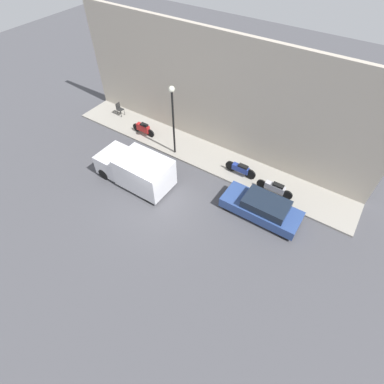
% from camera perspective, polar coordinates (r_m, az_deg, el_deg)
% --- Properties ---
extents(ground_plane, '(60.00, 60.00, 0.00)m').
position_cam_1_polar(ground_plane, '(16.63, -6.95, -1.75)').
color(ground_plane, '#47474C').
extents(sidewalk, '(2.49, 19.31, 0.12)m').
position_cam_1_polar(sidewalk, '(19.31, 1.84, 7.28)').
color(sidewalk, gray).
rests_on(sidewalk, ground_plane).
extents(building_facade, '(0.30, 19.31, 7.10)m').
position_cam_1_polar(building_facade, '(18.31, 4.57, 18.02)').
color(building_facade, '#B2A899').
rests_on(building_facade, ground_plane).
extents(parked_car, '(1.62, 4.11, 1.21)m').
position_cam_1_polar(parked_car, '(15.86, 13.22, -2.93)').
color(parked_car, '#2D4784').
rests_on(parked_car, ground_plane).
extents(delivery_van, '(2.02, 4.49, 1.87)m').
position_cam_1_polar(delivery_van, '(17.23, -10.74, 4.35)').
color(delivery_van, silver).
rests_on(delivery_van, ground_plane).
extents(motorcycle_red, '(0.30, 1.79, 0.83)m').
position_cam_1_polar(motorcycle_red, '(20.87, -9.25, 11.88)').
color(motorcycle_red, '#B21E1E').
rests_on(motorcycle_red, sidewalk).
extents(motorcycle_blue, '(0.30, 1.93, 0.76)m').
position_cam_1_polar(motorcycle_blue, '(17.74, 9.25, 4.35)').
color(motorcycle_blue, navy).
rests_on(motorcycle_blue, sidewalk).
extents(scooter_silver, '(0.30, 2.09, 0.74)m').
position_cam_1_polar(scooter_silver, '(17.08, 15.51, 0.77)').
color(scooter_silver, '#B7B7BF').
rests_on(scooter_silver, sidewalk).
extents(streetlamp, '(0.34, 0.34, 4.51)m').
position_cam_1_polar(streetlamp, '(17.61, -3.68, 15.14)').
color(streetlamp, black).
rests_on(streetlamp, sidewalk).
extents(cafe_chair, '(0.40, 0.40, 0.93)m').
position_cam_1_polar(cafe_chair, '(23.10, -13.67, 15.22)').
color(cafe_chair, '#262626').
rests_on(cafe_chair, sidewalk).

